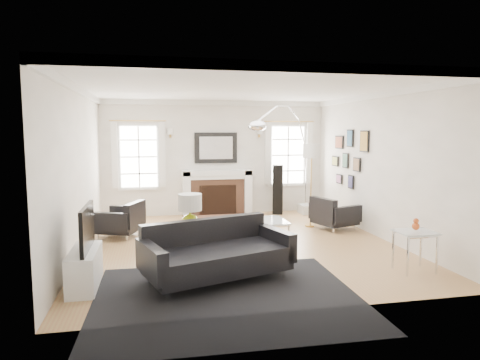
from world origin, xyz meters
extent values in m
plane|color=#AA7447|center=(0.00, 0.00, 0.00)|extent=(6.00, 6.00, 0.00)
cube|color=white|center=(0.00, 3.00, 1.40)|extent=(5.50, 0.04, 2.80)
cube|color=white|center=(0.00, -3.00, 1.40)|extent=(5.50, 0.04, 2.80)
cube|color=white|center=(-2.75, 0.00, 1.40)|extent=(0.04, 6.00, 2.80)
cube|color=white|center=(2.75, 0.00, 1.40)|extent=(0.04, 6.00, 2.80)
cube|color=white|center=(0.00, 0.00, 2.80)|extent=(5.50, 6.00, 0.02)
cube|color=white|center=(0.00, 0.00, 2.74)|extent=(5.50, 6.00, 0.12)
cube|color=white|center=(-0.75, 2.80, 0.55)|extent=(0.18, 0.38, 1.10)
cube|color=white|center=(0.75, 2.80, 0.55)|extent=(0.18, 0.38, 1.10)
cube|color=white|center=(0.00, 2.80, 1.05)|extent=(1.70, 0.38, 0.12)
cube|color=white|center=(0.00, 2.80, 0.95)|extent=(1.50, 0.34, 0.10)
cube|color=brown|center=(0.00, 2.82, 0.45)|extent=(1.30, 0.30, 0.90)
cube|color=black|center=(0.00, 2.72, 0.38)|extent=(0.90, 0.10, 0.76)
cube|color=brown|center=(0.00, 2.55, 0.02)|extent=(1.70, 0.50, 0.04)
cube|color=black|center=(0.00, 2.96, 1.65)|extent=(1.05, 0.06, 0.75)
cube|color=white|center=(0.00, 2.92, 1.65)|extent=(0.82, 0.02, 0.55)
cube|color=white|center=(-1.85, 2.97, 1.45)|extent=(1.00, 0.05, 1.60)
cube|color=white|center=(-1.85, 2.94, 1.45)|extent=(0.84, 0.02, 1.44)
cube|color=white|center=(-2.40, 2.87, 1.50)|extent=(0.14, 0.05, 1.55)
cube|color=white|center=(-1.30, 2.87, 1.50)|extent=(0.14, 0.05, 1.55)
cube|color=white|center=(1.85, 2.97, 1.45)|extent=(1.00, 0.05, 1.60)
cube|color=white|center=(1.85, 2.94, 1.45)|extent=(0.84, 0.02, 1.44)
cube|color=white|center=(1.30, 2.87, 1.50)|extent=(0.14, 0.05, 1.55)
cube|color=white|center=(2.40, 2.87, 1.50)|extent=(0.14, 0.05, 1.55)
cube|color=black|center=(2.72, 0.60, 1.85)|extent=(0.03, 0.34, 0.44)
cube|color=#C08B33|center=(2.70, 0.60, 1.85)|extent=(0.01, 0.29, 0.39)
cube|color=black|center=(2.72, 1.25, 1.90)|extent=(0.03, 0.28, 0.38)
cube|color=#2C587B|center=(2.70, 1.25, 1.90)|extent=(0.01, 0.23, 0.33)
cube|color=black|center=(2.72, 1.80, 1.80)|extent=(0.03, 0.40, 0.30)
cube|color=#A15031|center=(2.70, 1.80, 1.80)|extent=(0.01, 0.35, 0.25)
cube|color=black|center=(2.72, 0.90, 1.35)|extent=(0.03, 0.30, 0.30)
cube|color=brown|center=(2.70, 0.90, 1.35)|extent=(0.01, 0.25, 0.25)
cube|color=black|center=(2.72, 1.45, 1.40)|extent=(0.03, 0.26, 0.34)
cube|color=#48785F|center=(2.70, 1.45, 1.40)|extent=(0.01, 0.21, 0.29)
cube|color=black|center=(2.72, 2.00, 1.35)|extent=(0.03, 0.32, 0.24)
cube|color=#B6B34E|center=(2.70, 2.00, 1.35)|extent=(0.01, 0.27, 0.19)
cube|color=black|center=(2.72, 1.15, 0.95)|extent=(0.03, 0.24, 0.30)
cube|color=navy|center=(2.70, 1.15, 0.95)|extent=(0.01, 0.19, 0.25)
cube|color=black|center=(2.72, 1.75, 0.95)|extent=(0.03, 0.28, 0.22)
cube|color=#A45F8D|center=(2.70, 1.75, 0.95)|extent=(0.01, 0.23, 0.17)
cube|color=white|center=(-2.45, -1.70, 0.25)|extent=(0.35, 1.00, 0.50)
cube|color=black|center=(-2.40, -1.70, 0.80)|extent=(0.05, 1.00, 0.58)
cube|color=black|center=(-0.67, -2.45, 0.01)|extent=(3.31, 2.79, 0.01)
cube|color=black|center=(-0.69, -1.82, 0.30)|extent=(2.10, 1.45, 0.32)
cube|color=black|center=(-0.81, -1.44, 0.53)|extent=(1.87, 0.73, 0.53)
cube|color=black|center=(-1.59, -2.11, 0.43)|extent=(0.42, 0.91, 0.41)
cube|color=black|center=(0.20, -1.54, 0.43)|extent=(0.42, 0.91, 0.41)
cube|color=black|center=(-2.20, 1.02, 0.26)|extent=(0.97, 0.97, 0.28)
cube|color=black|center=(-1.89, 0.90, 0.46)|extent=(0.40, 0.73, 0.46)
cube|color=black|center=(-2.06, 1.37, 0.37)|extent=(0.73, 0.38, 0.35)
cube|color=black|center=(-2.34, 0.68, 0.37)|extent=(0.73, 0.38, 0.35)
cube|color=black|center=(2.20, 0.80, 0.26)|extent=(0.93, 0.93, 0.27)
cube|color=black|center=(1.89, 0.69, 0.46)|extent=(0.36, 0.73, 0.46)
cube|color=black|center=(2.32, 0.45, 0.37)|extent=(0.73, 0.34, 0.35)
cube|color=black|center=(2.08, 1.14, 0.37)|extent=(0.73, 0.34, 0.35)
cube|color=silver|center=(0.51, 0.27, 0.36)|extent=(0.83, 0.83, 0.02)
cylinder|color=silver|center=(0.14, -0.11, 0.18)|extent=(0.04, 0.04, 0.37)
cylinder|color=silver|center=(0.89, -0.11, 0.18)|extent=(0.04, 0.04, 0.37)
cylinder|color=silver|center=(0.14, 0.64, 0.18)|extent=(0.04, 0.04, 0.37)
cylinder|color=silver|center=(0.89, 0.64, 0.18)|extent=(0.04, 0.04, 0.37)
cube|color=silver|center=(-1.00, -1.07, 0.53)|extent=(0.49, 0.49, 0.02)
cylinder|color=silver|center=(-1.20, -1.28, 0.27)|extent=(0.04, 0.04, 0.54)
cylinder|color=silver|center=(-0.79, -1.28, 0.27)|extent=(0.04, 0.04, 0.54)
cylinder|color=silver|center=(-1.20, -0.87, 0.27)|extent=(0.04, 0.04, 0.54)
cylinder|color=silver|center=(-0.79, -0.87, 0.27)|extent=(0.04, 0.04, 0.54)
cube|color=silver|center=(2.20, -2.00, 0.59)|extent=(0.55, 0.46, 0.02)
cylinder|color=silver|center=(1.97, -2.19, 0.30)|extent=(0.04, 0.04, 0.60)
cylinder|color=silver|center=(2.43, -2.19, 0.30)|extent=(0.04, 0.04, 0.60)
cylinder|color=silver|center=(1.97, -1.82, 0.30)|extent=(0.04, 0.04, 0.60)
cylinder|color=silver|center=(2.43, -1.82, 0.30)|extent=(0.04, 0.04, 0.60)
sphere|color=#B5CA19|center=(-1.00, -1.07, 0.67)|extent=(0.27, 0.27, 0.27)
cylinder|color=#B5CA19|center=(-1.00, -1.07, 0.81)|extent=(0.04, 0.04, 0.11)
cylinder|color=white|center=(-1.00, -1.07, 0.99)|extent=(0.36, 0.36, 0.25)
sphere|color=#D2501A|center=(2.20, -2.00, 0.67)|extent=(0.11, 0.11, 0.11)
sphere|color=#D2501A|center=(2.20, -2.00, 0.75)|extent=(0.08, 0.08, 0.08)
cube|color=white|center=(2.20, 2.56, 0.11)|extent=(0.28, 0.46, 0.23)
ellipsoid|color=silver|center=(0.61, 1.19, 2.16)|extent=(0.39, 0.39, 0.23)
cylinder|color=gold|center=(1.79, 1.14, 0.02)|extent=(0.23, 0.23, 0.03)
cylinder|color=gold|center=(1.79, 1.14, 0.79)|extent=(0.03, 0.03, 1.58)
cylinder|color=white|center=(1.79, 1.14, 1.64)|extent=(0.36, 0.36, 0.29)
cube|color=black|center=(1.50, 2.65, 0.61)|extent=(0.31, 0.31, 1.22)
camera|label=1|loc=(-1.55, -7.47, 2.05)|focal=32.00mm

